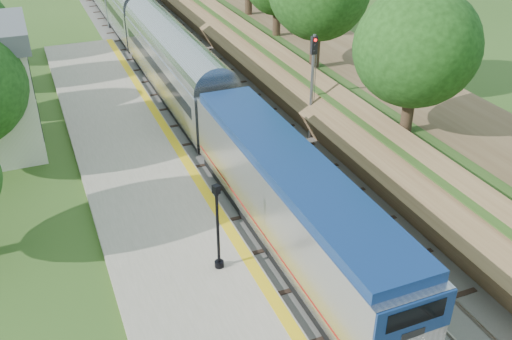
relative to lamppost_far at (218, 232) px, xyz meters
name	(u,v)px	position (x,y,z in m)	size (l,w,h in m)	color
trackbed	(133,14)	(5.75, 46.59, -2.22)	(9.50, 170.00, 0.28)	#4C4944
platform	(173,245)	(-1.45, 2.59, -2.10)	(6.40, 68.00, 0.38)	gray
yellow_stripe	(229,228)	(1.40, 2.59, -1.90)	(0.55, 68.00, 0.01)	gold
trees_behind_platform	(18,145)	(-7.42, 7.26, 2.24)	(7.82, 53.32, 7.21)	#332316
lamppost_far	(218,232)	(0.00, 0.00, 0.00)	(0.42, 0.42, 4.27)	black
signal_farside	(312,77)	(9.95, 10.56, 2.03)	(0.38, 0.30, 6.87)	slate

